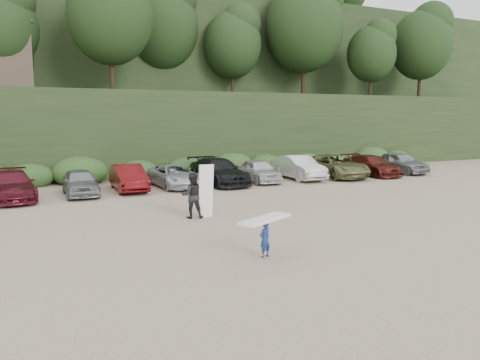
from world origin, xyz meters
TOP-DOWN VIEW (x-y plane):
  - ground at (0.00, 0.00)m, footprint 120.00×120.00m
  - hillside_backdrop at (-0.26, 35.93)m, footprint 90.00×41.50m
  - parked_cars at (-0.45, 10.02)m, footprint 36.54×6.26m
  - child_surfer at (-2.82, -4.33)m, footprint 2.08×1.41m
  - adult_surfer at (-2.87, 1.79)m, footprint 1.41×0.99m

SIDE VIEW (x-z plane):
  - ground at x=0.00m, z-range 0.00..0.00m
  - parked_cars at x=-0.45m, z-range -0.05..1.57m
  - child_surfer at x=-2.82m, z-range 0.22..1.44m
  - adult_surfer at x=-2.87m, z-range -0.16..2.11m
  - hillside_backdrop at x=-0.26m, z-range -2.78..25.22m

